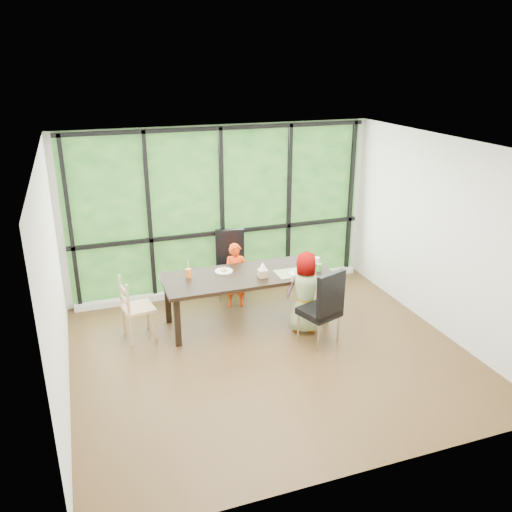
{
  "coord_description": "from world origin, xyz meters",
  "views": [
    {
      "loc": [
        -2.14,
        -5.59,
        3.65
      ],
      "look_at": [
        0.11,
        0.87,
        1.05
      ],
      "focal_mm": 36.82,
      "sensor_mm": 36.0,
      "label": 1
    }
  ],
  "objects_px": {
    "child_toddler": "(236,275)",
    "plate_near": "(298,273)",
    "chair_end_beech": "(138,308)",
    "green_cup": "(319,268)",
    "plate_far": "(224,271)",
    "white_mug": "(316,260)",
    "child_older": "(307,292)",
    "orange_cup": "(188,273)",
    "dining_table": "(247,298)",
    "chair_window_leather": "(231,265)",
    "tissue_box": "(263,273)",
    "chair_interior_leather": "(319,306)"
  },
  "relations": [
    {
      "from": "orange_cup",
      "to": "tissue_box",
      "type": "relative_size",
      "value": 0.99
    },
    {
      "from": "chair_interior_leather",
      "to": "green_cup",
      "type": "bearing_deg",
      "value": -134.23
    },
    {
      "from": "chair_end_beech",
      "to": "green_cup",
      "type": "height_order",
      "value": "chair_end_beech"
    },
    {
      "from": "chair_window_leather",
      "to": "child_toddler",
      "type": "xyz_separation_m",
      "value": [
        -0.03,
        -0.35,
        -0.03
      ]
    },
    {
      "from": "chair_interior_leather",
      "to": "orange_cup",
      "type": "xyz_separation_m",
      "value": [
        -1.53,
        1.06,
        0.27
      ]
    },
    {
      "from": "dining_table",
      "to": "tissue_box",
      "type": "xyz_separation_m",
      "value": [
        0.18,
        -0.17,
        0.43
      ]
    },
    {
      "from": "green_cup",
      "to": "plate_far",
      "type": "bearing_deg",
      "value": 161.67
    },
    {
      "from": "child_toddler",
      "to": "plate_far",
      "type": "bearing_deg",
      "value": -117.81
    },
    {
      "from": "child_older",
      "to": "plate_near",
      "type": "bearing_deg",
      "value": -63.61
    },
    {
      "from": "chair_window_leather",
      "to": "plate_far",
      "type": "height_order",
      "value": "chair_window_leather"
    },
    {
      "from": "chair_window_leather",
      "to": "plate_far",
      "type": "bearing_deg",
      "value": -100.89
    },
    {
      "from": "chair_end_beech",
      "to": "green_cup",
      "type": "bearing_deg",
      "value": -105.05
    },
    {
      "from": "plate_far",
      "to": "white_mug",
      "type": "height_order",
      "value": "white_mug"
    },
    {
      "from": "child_older",
      "to": "chair_interior_leather",
      "type": "bearing_deg",
      "value": 113.36
    },
    {
      "from": "plate_far",
      "to": "green_cup",
      "type": "distance_m",
      "value": 1.38
    },
    {
      "from": "chair_window_leather",
      "to": "child_toddler",
      "type": "bearing_deg",
      "value": -81.1
    },
    {
      "from": "chair_window_leather",
      "to": "orange_cup",
      "type": "height_order",
      "value": "chair_window_leather"
    },
    {
      "from": "chair_end_beech",
      "to": "child_toddler",
      "type": "bearing_deg",
      "value": -80.61
    },
    {
      "from": "chair_end_beech",
      "to": "child_toddler",
      "type": "height_order",
      "value": "child_toddler"
    },
    {
      "from": "chair_end_beech",
      "to": "green_cup",
      "type": "xyz_separation_m",
      "value": [
        2.57,
        -0.28,
        0.36
      ]
    },
    {
      "from": "chair_window_leather",
      "to": "tissue_box",
      "type": "bearing_deg",
      "value": -68.92
    },
    {
      "from": "dining_table",
      "to": "orange_cup",
      "type": "bearing_deg",
      "value": 168.83
    },
    {
      "from": "plate_far",
      "to": "plate_near",
      "type": "bearing_deg",
      "value": -23.29
    },
    {
      "from": "chair_interior_leather",
      "to": "chair_end_beech",
      "type": "height_order",
      "value": "chair_interior_leather"
    },
    {
      "from": "dining_table",
      "to": "child_older",
      "type": "bearing_deg",
      "value": -36.09
    },
    {
      "from": "plate_far",
      "to": "green_cup",
      "type": "height_order",
      "value": "green_cup"
    },
    {
      "from": "orange_cup",
      "to": "plate_near",
      "type": "bearing_deg",
      "value": -14.39
    },
    {
      "from": "tissue_box",
      "to": "chair_end_beech",
      "type": "bearing_deg",
      "value": 173.25
    },
    {
      "from": "dining_table",
      "to": "green_cup",
      "type": "bearing_deg",
      "value": -13.13
    },
    {
      "from": "dining_table",
      "to": "orange_cup",
      "type": "relative_size",
      "value": 18.93
    },
    {
      "from": "child_toddler",
      "to": "white_mug",
      "type": "bearing_deg",
      "value": -13.15
    },
    {
      "from": "chair_window_leather",
      "to": "plate_far",
      "type": "distance_m",
      "value": 0.8
    },
    {
      "from": "chair_end_beech",
      "to": "plate_far",
      "type": "bearing_deg",
      "value": -91.89
    },
    {
      "from": "white_mug",
      "to": "tissue_box",
      "type": "relative_size",
      "value": 0.73
    },
    {
      "from": "chair_window_leather",
      "to": "white_mug",
      "type": "relative_size",
      "value": 11.46
    },
    {
      "from": "chair_window_leather",
      "to": "chair_end_beech",
      "type": "bearing_deg",
      "value": -138.35
    },
    {
      "from": "dining_table",
      "to": "child_older",
      "type": "relative_size",
      "value": 2.05
    },
    {
      "from": "chair_window_leather",
      "to": "white_mug",
      "type": "xyz_separation_m",
      "value": [
        1.09,
        -0.85,
        0.26
      ]
    },
    {
      "from": "chair_end_beech",
      "to": "child_older",
      "type": "xyz_separation_m",
      "value": [
        2.26,
        -0.56,
        0.13
      ]
    },
    {
      "from": "chair_window_leather",
      "to": "chair_interior_leather",
      "type": "distance_m",
      "value": 1.93
    },
    {
      "from": "dining_table",
      "to": "tissue_box",
      "type": "distance_m",
      "value": 0.49
    },
    {
      "from": "white_mug",
      "to": "dining_table",
      "type": "bearing_deg",
      "value": -177.24
    },
    {
      "from": "child_toddler",
      "to": "child_older",
      "type": "bearing_deg",
      "value": -45.49
    },
    {
      "from": "plate_far",
      "to": "plate_near",
      "type": "height_order",
      "value": "same"
    },
    {
      "from": "plate_far",
      "to": "tissue_box",
      "type": "bearing_deg",
      "value": -37.85
    },
    {
      "from": "dining_table",
      "to": "plate_near",
      "type": "relative_size",
      "value": 9.68
    },
    {
      "from": "child_toddler",
      "to": "plate_near",
      "type": "xyz_separation_m",
      "value": [
        0.69,
        -0.78,
        0.25
      ]
    },
    {
      "from": "child_older",
      "to": "orange_cup",
      "type": "height_order",
      "value": "child_older"
    },
    {
      "from": "chair_window_leather",
      "to": "chair_end_beech",
      "type": "height_order",
      "value": "chair_window_leather"
    },
    {
      "from": "chair_window_leather",
      "to": "white_mug",
      "type": "bearing_deg",
      "value": -24.9
    }
  ]
}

